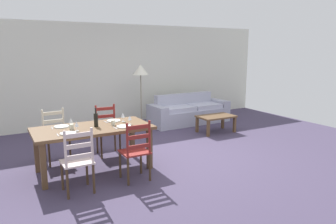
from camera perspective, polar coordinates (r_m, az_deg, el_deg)
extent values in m
cube|color=#433A54|center=(6.18, 1.04, -7.85)|extent=(9.60, 9.60, 0.02)
cube|color=silver|center=(8.88, -9.77, 6.75)|extent=(9.60, 0.16, 2.70)
cube|color=brown|center=(5.36, -13.43, -2.92)|extent=(1.90, 0.96, 0.05)
cube|color=brown|center=(4.96, -21.60, -9.10)|extent=(0.08, 0.08, 0.70)
cube|color=brown|center=(5.41, -3.38, -6.64)|extent=(0.08, 0.08, 0.70)
cube|color=brown|center=(5.68, -22.66, -6.65)|extent=(0.08, 0.08, 0.70)
cube|color=brown|center=(6.07, -6.51, -4.71)|extent=(0.08, 0.08, 0.70)
cube|color=beige|center=(4.68, -16.14, -8.66)|extent=(0.43, 0.41, 0.03)
cylinder|color=#47321F|center=(4.88, -18.57, -10.86)|extent=(0.04, 0.04, 0.43)
cylinder|color=#47321F|center=(4.96, -14.44, -10.29)|extent=(0.04, 0.04, 0.43)
cylinder|color=#47321F|center=(4.58, -17.69, -12.32)|extent=(0.04, 0.04, 0.43)
cylinder|color=#47321F|center=(4.65, -13.28, -11.68)|extent=(0.04, 0.04, 0.43)
cylinder|color=beige|center=(4.41, -18.07, -6.42)|extent=(0.04, 0.04, 0.50)
cylinder|color=beige|center=(4.49, -13.55, -5.87)|extent=(0.04, 0.04, 0.50)
cube|color=beige|center=(4.48, -15.70, -7.74)|extent=(0.38, 0.03, 0.06)
cube|color=beige|center=(4.44, -15.80, -5.90)|extent=(0.38, 0.03, 0.06)
cube|color=beige|center=(4.40, -15.90, -4.03)|extent=(0.38, 0.03, 0.06)
cube|color=maroon|center=(4.96, -6.07, -7.18)|extent=(0.42, 0.40, 0.03)
cylinder|color=#47321F|center=(5.12, -8.64, -9.36)|extent=(0.04, 0.04, 0.43)
cylinder|color=#47321F|center=(5.24, -4.91, -8.77)|extent=(0.04, 0.04, 0.43)
cylinder|color=#47321F|center=(4.82, -7.22, -10.63)|extent=(0.04, 0.04, 0.43)
cylinder|color=#47321F|center=(4.95, -3.29, -9.96)|extent=(0.04, 0.04, 0.43)
cylinder|color=maroon|center=(4.66, -7.36, -5.00)|extent=(0.04, 0.04, 0.50)
cylinder|color=maroon|center=(4.80, -3.35, -4.46)|extent=(0.04, 0.04, 0.50)
cube|color=maroon|center=(4.77, -5.30, -6.23)|extent=(0.38, 0.03, 0.06)
cube|color=maroon|center=(4.72, -5.33, -4.50)|extent=(0.38, 0.03, 0.06)
cube|color=maroon|center=(4.69, -5.37, -2.73)|extent=(0.38, 0.03, 0.06)
cube|color=beige|center=(5.99, -19.48, -4.53)|extent=(0.44, 0.43, 0.03)
cylinder|color=#47321F|center=(5.94, -17.25, -6.84)|extent=(0.04, 0.04, 0.43)
cylinder|color=#47321F|center=(5.86, -20.65, -7.30)|extent=(0.04, 0.04, 0.43)
cylinder|color=#47321F|center=(6.26, -18.10, -5.99)|extent=(0.04, 0.04, 0.43)
cylinder|color=#47321F|center=(6.18, -21.34, -6.41)|extent=(0.04, 0.04, 0.43)
cylinder|color=beige|center=(6.13, -18.38, -1.59)|extent=(0.04, 0.04, 0.50)
cylinder|color=beige|center=(6.06, -21.67, -1.96)|extent=(0.04, 0.04, 0.50)
cube|color=beige|center=(6.12, -19.93, -2.96)|extent=(0.38, 0.05, 0.06)
cube|color=beige|center=(6.09, -20.02, -1.59)|extent=(0.38, 0.05, 0.06)
cube|color=beige|center=(6.06, -20.12, -0.20)|extent=(0.38, 0.05, 0.06)
cube|color=maroon|center=(6.18, -10.77, -3.61)|extent=(0.44, 0.43, 0.03)
cylinder|color=#47321F|center=(6.13, -8.65, -5.89)|extent=(0.04, 0.04, 0.43)
cylinder|color=#47321F|center=(6.05, -11.93, -6.26)|extent=(0.04, 0.04, 0.43)
cylinder|color=#47321F|center=(6.45, -9.54, -5.08)|extent=(0.04, 0.04, 0.43)
cylinder|color=#47321F|center=(6.36, -12.67, -5.42)|extent=(0.04, 0.04, 0.43)
cylinder|color=maroon|center=(6.33, -9.68, -0.79)|extent=(0.04, 0.04, 0.50)
cylinder|color=maroon|center=(6.24, -12.86, -1.08)|extent=(0.04, 0.04, 0.50)
cube|color=maroon|center=(6.31, -11.22, -2.09)|extent=(0.38, 0.05, 0.06)
cube|color=maroon|center=(6.28, -11.27, -0.76)|extent=(0.38, 0.05, 0.06)
cube|color=maroon|center=(6.25, -11.32, 0.59)|extent=(0.38, 0.05, 0.06)
cylinder|color=white|center=(5.02, -17.61, -3.70)|extent=(0.24, 0.24, 0.02)
cube|color=silver|center=(5.00, -19.29, -3.94)|extent=(0.02, 0.17, 0.01)
cylinder|color=white|center=(5.26, -7.98, -2.61)|extent=(0.24, 0.24, 0.02)
cube|color=silver|center=(5.21, -9.51, -2.86)|extent=(0.02, 0.17, 0.01)
cylinder|color=white|center=(5.50, -18.68, -2.50)|extent=(0.24, 0.24, 0.02)
cube|color=silver|center=(5.48, -20.21, -2.72)|extent=(0.03, 0.17, 0.01)
cylinder|color=white|center=(5.72, -9.80, -1.56)|extent=(0.24, 0.24, 0.02)
cube|color=silver|center=(5.67, -11.22, -1.78)|extent=(0.03, 0.17, 0.01)
cylinder|color=black|center=(5.36, -12.89, -1.43)|extent=(0.07, 0.07, 0.22)
cylinder|color=black|center=(5.33, -12.96, 0.14)|extent=(0.02, 0.02, 0.08)
cylinder|color=black|center=(5.32, -12.98, 0.65)|extent=(0.03, 0.03, 0.02)
cylinder|color=white|center=(5.15, -16.14, -3.32)|extent=(0.06, 0.06, 0.01)
cylinder|color=white|center=(5.14, -16.16, -2.91)|extent=(0.01, 0.01, 0.07)
cone|color=white|center=(5.12, -16.21, -2.07)|extent=(0.06, 0.06, 0.08)
cylinder|color=white|center=(5.44, -6.91, -2.20)|extent=(0.06, 0.06, 0.01)
cylinder|color=white|center=(5.43, -6.92, -1.81)|extent=(0.01, 0.01, 0.07)
cone|color=white|center=(5.41, -6.94, -1.01)|extent=(0.06, 0.06, 0.08)
cylinder|color=white|center=(5.42, -17.08, -2.66)|extent=(0.06, 0.06, 0.01)
cylinder|color=white|center=(5.41, -17.10, -2.27)|extent=(0.01, 0.01, 0.07)
cone|color=white|center=(5.40, -17.14, -1.47)|extent=(0.06, 0.06, 0.08)
cylinder|color=white|center=(5.66, -8.12, -1.71)|extent=(0.06, 0.06, 0.01)
cylinder|color=white|center=(5.65, -8.13, -1.33)|extent=(0.01, 0.01, 0.07)
cone|color=white|center=(5.64, -8.15, -0.56)|extent=(0.06, 0.06, 0.08)
cylinder|color=beige|center=(5.40, -9.87, -1.92)|extent=(0.07, 0.07, 0.09)
cylinder|color=beige|center=(5.27, -17.02, -2.57)|extent=(0.07, 0.07, 0.09)
cube|color=#A6A7BC|center=(8.78, 3.90, -0.75)|extent=(1.82, 0.86, 0.40)
cube|color=#A6A7BC|center=(8.98, 2.83, 0.83)|extent=(1.81, 0.26, 0.80)
cube|color=#A6A7BC|center=(9.37, 9.04, 0.45)|extent=(0.27, 0.81, 0.58)
cube|color=#A6A7BC|center=(8.23, -1.93, -0.89)|extent=(0.27, 0.81, 0.58)
cube|color=silver|center=(8.95, 6.48, 1.13)|extent=(0.88, 0.67, 0.12)
cube|color=silver|center=(8.44, 1.61, 0.59)|extent=(0.88, 0.67, 0.12)
cube|color=brown|center=(7.84, 8.68, -0.80)|extent=(0.90, 0.56, 0.04)
cube|color=brown|center=(7.47, 7.28, -3.00)|extent=(0.06, 0.06, 0.38)
cube|color=brown|center=(7.96, 11.93, -2.28)|extent=(0.06, 0.06, 0.38)
cube|color=brown|center=(7.83, 5.29, -2.30)|extent=(0.06, 0.06, 0.38)
cube|color=brown|center=(8.30, 9.85, -1.65)|extent=(0.06, 0.06, 0.38)
cylinder|color=#332D28|center=(8.40, -4.81, -2.60)|extent=(0.28, 0.28, 0.03)
cylinder|color=gray|center=(8.27, -4.88, 2.05)|extent=(0.03, 0.03, 1.35)
cone|color=silver|center=(8.18, -4.98, 7.63)|extent=(0.40, 0.40, 0.26)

